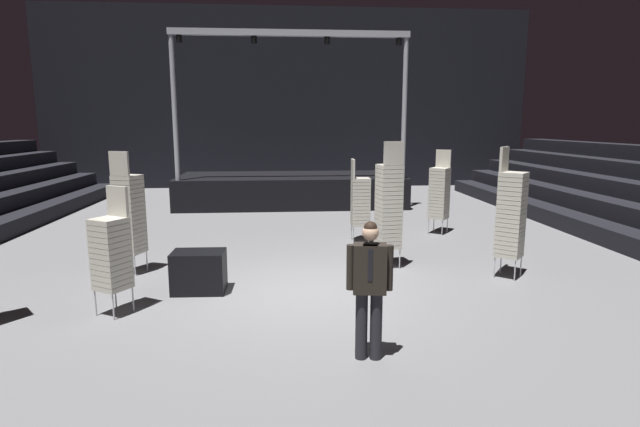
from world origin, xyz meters
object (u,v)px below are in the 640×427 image
object	(u,v)px
chair_stack_front_left	(389,205)
equipment_road_case	(199,272)
man_with_tie	(370,282)
chair_stack_mid_right	(129,213)
chair_stack_mid_left	(511,213)
chair_stack_rear_right	(439,192)
chair_stack_rear_left	(111,252)
chair_stack_mid_centre	(360,201)
stage_riser	(291,187)

from	to	relation	value
chair_stack_front_left	equipment_road_case	xyz separation A→B (m)	(-3.60, -1.27, -0.92)
man_with_tie	equipment_road_case	distance (m)	3.76
man_with_tie	chair_stack_mid_right	bearing A→B (deg)	-37.58
chair_stack_front_left	chair_stack_mid_left	world-z (taller)	chair_stack_front_left
chair_stack_rear_right	equipment_road_case	size ratio (longest dim) A/B	2.47
chair_stack_mid_left	chair_stack_rear_left	world-z (taller)	chair_stack_mid_left
chair_stack_mid_right	equipment_road_case	size ratio (longest dim) A/B	2.66
man_with_tie	chair_stack_mid_right	distance (m)	5.66
chair_stack_rear_right	chair_stack_mid_left	bearing A→B (deg)	130.43
chair_stack_front_left	chair_stack_rear_left	world-z (taller)	chair_stack_front_left
chair_stack_rear_left	chair_stack_front_left	bearing A→B (deg)	-124.14
chair_stack_mid_right	chair_stack_rear_left	size ratio (longest dim) A/B	1.22
chair_stack_mid_centre	equipment_road_case	bearing A→B (deg)	-42.68
chair_stack_mid_left	chair_stack_mid_right	distance (m)	7.29
chair_stack_mid_right	equipment_road_case	xyz separation A→B (m)	(1.49, -1.27, -0.83)
man_with_tie	chair_stack_rear_right	distance (m)	7.71
stage_riser	chair_stack_front_left	xyz separation A→B (m)	(1.78, -8.25, 0.66)
man_with_tie	chair_stack_mid_left	xyz separation A→B (m)	(3.24, 3.14, 0.25)
chair_stack_rear_right	chair_stack_mid_right	bearing A→B (deg)	61.94
chair_stack_mid_centre	chair_stack_mid_left	bearing A→B (deg)	37.71
chair_stack_front_left	chair_stack_rear_right	distance (m)	3.66
chair_stack_mid_left	chair_stack_mid_centre	size ratio (longest dim) A/B	1.21
chair_stack_front_left	chair_stack_rear_left	xyz separation A→B (m)	(-4.74, -2.20, -0.29)
chair_stack_front_left	chair_stack_mid_right	world-z (taller)	chair_stack_front_left
chair_stack_mid_centre	chair_stack_rear_right	xyz separation A→B (m)	(2.24, 0.76, 0.08)
stage_riser	chair_stack_mid_right	xyz separation A→B (m)	(-3.32, -8.25, 0.58)
chair_stack_mid_left	equipment_road_case	distance (m)	5.82
stage_riser	chair_stack_rear_left	distance (m)	10.87
chair_stack_front_left	chair_stack_mid_centre	size ratio (longest dim) A/B	1.25
chair_stack_mid_left	equipment_road_case	world-z (taller)	chair_stack_mid_left
stage_riser	chair_stack_rear_right	xyz separation A→B (m)	(3.81, -5.20, 0.49)
man_with_tie	chair_stack_rear_right	xyz separation A→B (m)	(3.13, 7.05, 0.12)
chair_stack_front_left	chair_stack_mid_centre	world-z (taller)	chair_stack_front_left
chair_stack_mid_right	chair_stack_rear_left	xyz separation A→B (m)	(0.36, -2.20, -0.21)
stage_riser	chair_stack_mid_centre	xyz separation A→B (m)	(1.56, -5.96, 0.41)
man_with_tie	chair_stack_rear_left	world-z (taller)	chair_stack_rear_left
man_with_tie	chair_stack_mid_left	distance (m)	4.52
chair_stack_rear_right	equipment_road_case	distance (m)	7.13
chair_stack_front_left	chair_stack_mid_left	size ratio (longest dim) A/B	1.03
chair_stack_mid_centre	chair_stack_rear_left	xyz separation A→B (m)	(-4.52, -4.49, -0.04)
chair_stack_front_left	chair_stack_rear_left	size ratio (longest dim) A/B	1.30
chair_stack_mid_right	chair_stack_rear_right	bearing A→B (deg)	44.61
chair_stack_mid_left	chair_stack_mid_right	bearing A→B (deg)	-54.95
stage_riser	chair_stack_rear_left	bearing A→B (deg)	-105.81
equipment_road_case	man_with_tie	bearing A→B (deg)	-47.53
stage_riser	chair_stack_front_left	size ratio (longest dim) A/B	3.12
chair_stack_mid_left	chair_stack_rear_right	xyz separation A→B (m)	(-0.11, 3.91, -0.13)
chair_stack_rear_left	chair_stack_rear_right	size ratio (longest dim) A/B	0.89
chair_stack_mid_left	equipment_road_case	bearing A→B (deg)	-44.11
chair_stack_mid_right	chair_stack_mid_centre	distance (m)	5.39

